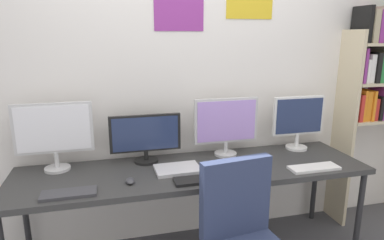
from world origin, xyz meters
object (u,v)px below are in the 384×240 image
at_px(bookshelf, 384,77).
at_px(monitor_far_right, 298,120).
at_px(monitor_center_left, 146,136).
at_px(keyboard_left, 69,194).
at_px(keyboard_center, 202,180).
at_px(keyboard_right, 314,168).
at_px(desk, 194,174).
at_px(monitor_far_left, 54,132).
at_px(computer_mouse, 130,181).
at_px(laptop_closed, 178,169).
at_px(monitor_center_right, 226,124).

bearing_deg(bookshelf, monitor_far_right, -178.82).
xyz_separation_m(monitor_center_left, keyboard_left, (-0.52, -0.44, -0.19)).
height_order(keyboard_center, keyboard_right, same).
relative_size(desk, keyboard_center, 6.78).
bearing_deg(keyboard_left, bookshelf, 9.93).
xyz_separation_m(monitor_center_left, keyboard_center, (0.32, -0.44, -0.19)).
bearing_deg(monitor_far_left, computer_mouse, -36.19).
height_order(monitor_far_left, computer_mouse, monitor_far_left).
relative_size(monitor_center_left, monitor_far_right, 1.17).
distance_m(bookshelf, keyboard_center, 1.93).
distance_m(desk, bookshelf, 1.90).
distance_m(desk, monitor_center_left, 0.46).
height_order(keyboard_left, laptop_closed, laptop_closed).
bearing_deg(computer_mouse, desk, 17.52).
height_order(monitor_center_left, laptop_closed, monitor_center_left).
xyz_separation_m(monitor_far_left, laptop_closed, (0.84, -0.23, -0.27)).
bearing_deg(monitor_far_left, monitor_center_right, -0.00).
bearing_deg(monitor_center_left, desk, -33.60).
relative_size(keyboard_center, laptop_closed, 1.18).
bearing_deg(keyboard_right, monitor_center_left, 159.12).
distance_m(monitor_center_right, keyboard_center, 0.60).
xyz_separation_m(keyboard_center, computer_mouse, (-0.47, 0.08, 0.01)).
bearing_deg(keyboard_right, keyboard_center, 180.00).
bearing_deg(monitor_far_left, desk, -12.49).
bearing_deg(laptop_closed, keyboard_center, -61.59).
xyz_separation_m(monitor_far_right, laptop_closed, (-1.08, -0.23, -0.24)).
bearing_deg(monitor_center_left, monitor_center_right, 0.00).
height_order(monitor_center_right, computer_mouse, monitor_center_right).
bearing_deg(monitor_center_right, keyboard_right, -40.36).
height_order(desk, monitor_far_left, monitor_far_left).
bearing_deg(keyboard_left, laptop_closed, 16.55).
distance_m(desk, keyboard_right, 0.87).
relative_size(monitor_center_left, laptop_closed, 1.67).
distance_m(monitor_center_left, monitor_far_right, 1.28).
bearing_deg(bookshelf, computer_mouse, -170.50).
bearing_deg(keyboard_center, keyboard_right, 0.00).
distance_m(monitor_center_left, laptop_closed, 0.36).
xyz_separation_m(monitor_center_right, keyboard_left, (-1.16, -0.44, -0.25)).
bearing_deg(laptop_closed, monitor_center_right, 25.81).
bearing_deg(monitor_far_right, monitor_far_left, 180.00).
bearing_deg(laptop_closed, monitor_center_left, 129.04).
height_order(monitor_center_right, laptop_closed, monitor_center_right).
distance_m(keyboard_right, computer_mouse, 1.31).
bearing_deg(desk, keyboard_right, -15.31).
relative_size(desk, computer_mouse, 26.64).
xyz_separation_m(keyboard_left, keyboard_center, (0.84, 0.00, 0.00)).
xyz_separation_m(monitor_center_left, computer_mouse, (-0.15, -0.36, -0.19)).
distance_m(monitor_far_left, monitor_center_left, 0.64).
xyz_separation_m(desk, keyboard_right, (0.84, -0.23, 0.06)).
relative_size(monitor_center_left, keyboard_left, 1.63).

